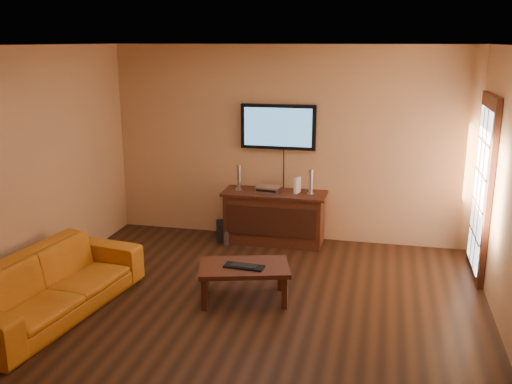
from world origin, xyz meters
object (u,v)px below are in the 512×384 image
(television, at_px, (278,127))
(bottle, at_px, (226,239))
(speaker_left, at_px, (239,178))
(subwoofer, at_px, (226,231))
(game_console, at_px, (297,185))
(coffee_table, at_px, (244,270))
(av_receiver, at_px, (269,189))
(media_console, at_px, (274,217))
(sofa, at_px, (51,275))
(keyboard, at_px, (244,266))
(speaker_right, at_px, (311,183))

(television, relative_size, bottle, 4.83)
(speaker_left, xyz_separation_m, bottle, (-0.09, -0.34, -0.79))
(subwoofer, bearing_deg, television, 3.03)
(game_console, xyz_separation_m, subwoofer, (-0.99, -0.10, -0.70))
(television, relative_size, coffee_table, 0.97)
(av_receiver, bearing_deg, media_console, -2.47)
(television, bearing_deg, sofa, -122.26)
(subwoofer, xyz_separation_m, bottle, (0.08, -0.26, -0.03))
(speaker_left, distance_m, subwoofer, 0.78)
(game_console, relative_size, bottle, 0.99)
(sofa, xyz_separation_m, keyboard, (1.86, 0.69, -0.01))
(television, height_order, coffee_table, television)
(speaker_right, bearing_deg, coffee_table, -103.30)
(av_receiver, distance_m, keyboard, 1.99)
(speaker_right, distance_m, bottle, 1.39)
(media_console, distance_m, coffee_table, 1.89)
(sofa, bearing_deg, av_receiver, -25.32)
(speaker_left, height_order, keyboard, speaker_left)
(media_console, height_order, coffee_table, media_console)
(speaker_left, distance_m, av_receiver, 0.45)
(television, distance_m, speaker_right, 0.90)
(speaker_right, bearing_deg, sofa, -130.94)
(television, relative_size, subwoofer, 3.96)
(game_console, bearing_deg, media_console, -159.73)
(av_receiver, xyz_separation_m, game_console, (0.39, 0.02, 0.07))
(sofa, relative_size, speaker_right, 6.44)
(speaker_right, height_order, bottle, speaker_right)
(coffee_table, xyz_separation_m, av_receiver, (-0.13, 1.91, 0.42))
(sofa, height_order, game_console, game_console)
(game_console, distance_m, keyboard, 2.04)
(sofa, xyz_separation_m, speaker_right, (2.30, 2.66, 0.46))
(speaker_right, bearing_deg, game_console, 175.30)
(media_console, distance_m, television, 1.25)
(av_receiver, height_order, subwoofer, av_receiver)
(coffee_table, xyz_separation_m, speaker_left, (-0.56, 1.91, 0.54))
(speaker_right, relative_size, subwoofer, 1.28)
(television, bearing_deg, bottle, -137.76)
(coffee_table, relative_size, keyboard, 2.47)
(television, height_order, speaker_right, television)
(subwoofer, bearing_deg, speaker_left, 4.64)
(coffee_table, relative_size, av_receiver, 3.26)
(speaker_right, bearing_deg, bottle, -162.69)
(coffee_table, height_order, bottle, coffee_table)
(game_console, bearing_deg, keyboard, -84.05)
(av_receiver, xyz_separation_m, subwoofer, (-0.60, -0.07, -0.63))
(television, height_order, bottle, television)
(bottle, bearing_deg, media_console, 27.89)
(subwoofer, bearing_deg, media_console, -14.96)
(speaker_right, bearing_deg, speaker_left, -179.87)
(game_console, bearing_deg, subwoofer, -161.30)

